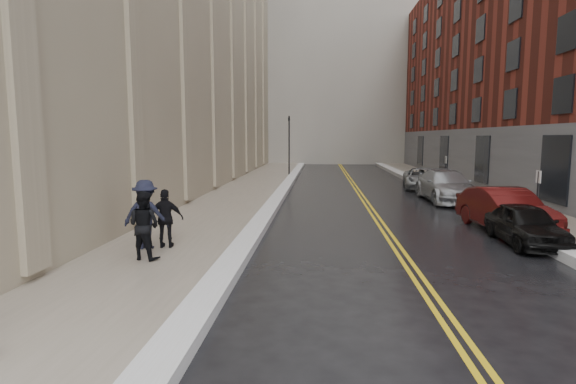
# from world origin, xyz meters

# --- Properties ---
(ground) EXTENTS (160.00, 160.00, 0.00)m
(ground) POSITION_xyz_m (0.00, 0.00, 0.00)
(ground) COLOR black
(ground) RESTS_ON ground
(sidewalk_left) EXTENTS (4.00, 64.00, 0.15)m
(sidewalk_left) POSITION_xyz_m (-4.50, 16.00, 0.07)
(sidewalk_left) COLOR gray
(sidewalk_left) RESTS_ON ground
(sidewalk_right) EXTENTS (3.00, 64.00, 0.15)m
(sidewalk_right) POSITION_xyz_m (9.00, 16.00, 0.07)
(sidewalk_right) COLOR gray
(sidewalk_right) RESTS_ON ground
(lane_stripe_a) EXTENTS (0.12, 64.00, 0.01)m
(lane_stripe_a) POSITION_xyz_m (2.38, 16.00, 0.00)
(lane_stripe_a) COLOR gold
(lane_stripe_a) RESTS_ON ground
(lane_stripe_b) EXTENTS (0.12, 64.00, 0.01)m
(lane_stripe_b) POSITION_xyz_m (2.62, 16.00, 0.00)
(lane_stripe_b) COLOR gold
(lane_stripe_b) RESTS_ON ground
(snow_ridge_left) EXTENTS (0.70, 60.80, 0.26)m
(snow_ridge_left) POSITION_xyz_m (-2.20, 16.00, 0.13)
(snow_ridge_left) COLOR silver
(snow_ridge_left) RESTS_ON ground
(snow_ridge_right) EXTENTS (0.85, 60.80, 0.30)m
(snow_ridge_right) POSITION_xyz_m (7.15, 16.00, 0.15)
(snow_ridge_right) COLOR silver
(snow_ridge_right) RESTS_ON ground
(tower_far_right) EXTENTS (22.00, 18.00, 44.00)m
(tower_far_right) POSITION_xyz_m (14.00, 66.00, 22.00)
(tower_far_right) COLOR slate
(tower_far_right) RESTS_ON ground
(traffic_signal) EXTENTS (0.18, 0.15, 5.20)m
(traffic_signal) POSITION_xyz_m (-2.60, 30.00, 3.08)
(traffic_signal) COLOR black
(traffic_signal) RESTS_ON ground
(parking_sign_near) EXTENTS (0.06, 0.35, 2.23)m
(parking_sign_near) POSITION_xyz_m (7.90, 8.00, 1.36)
(parking_sign_near) COLOR black
(parking_sign_near) RESTS_ON ground
(parking_sign_far) EXTENTS (0.06, 0.35, 2.23)m
(parking_sign_far) POSITION_xyz_m (7.90, 20.00, 1.36)
(parking_sign_far) COLOR black
(parking_sign_far) RESTS_ON ground
(car_black) EXTENTS (1.64, 3.89, 1.31)m
(car_black) POSITION_xyz_m (6.63, 5.93, 0.66)
(car_black) COLOR black
(car_black) RESTS_ON ground
(car_maroon) EXTENTS (2.23, 4.94, 1.57)m
(car_maroon) POSITION_xyz_m (6.80, 8.01, 0.79)
(car_maroon) COLOR #410C0B
(car_maroon) RESTS_ON ground
(car_silver_near) EXTENTS (2.47, 5.74, 1.65)m
(car_silver_near) POSITION_xyz_m (6.80, 15.72, 0.82)
(car_silver_near) COLOR #999CA0
(car_silver_near) RESTS_ON ground
(car_silver_far) EXTENTS (2.91, 5.18, 1.37)m
(car_silver_far) POSITION_xyz_m (6.80, 21.48, 0.68)
(car_silver_far) COLOR #95999D
(car_silver_far) RESTS_ON ground
(pedestrian_a) EXTENTS (1.06, 0.92, 1.85)m
(pedestrian_a) POSITION_xyz_m (-4.60, 2.87, 1.07)
(pedestrian_a) COLOR black
(pedestrian_a) RESTS_ON sidewalk_left
(pedestrian_b) EXTENTS (1.34, 0.80, 2.03)m
(pedestrian_b) POSITION_xyz_m (-5.00, 4.01, 1.16)
(pedestrian_b) COLOR black
(pedestrian_b) RESTS_ON sidewalk_left
(pedestrian_c) EXTENTS (1.07, 0.55, 1.74)m
(pedestrian_c) POSITION_xyz_m (-4.45, 4.17, 1.02)
(pedestrian_c) COLOR black
(pedestrian_c) RESTS_ON sidewalk_left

